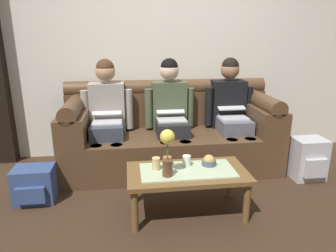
{
  "coord_description": "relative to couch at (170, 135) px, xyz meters",
  "views": [
    {
      "loc": [
        -0.47,
        -2.13,
        1.47
      ],
      "look_at": [
        -0.07,
        0.85,
        0.57
      ],
      "focal_mm": 32.97,
      "sensor_mm": 36.0,
      "label": 1
    }
  ],
  "objects": [
    {
      "name": "person_left",
      "position": [
        -0.69,
        -0.0,
        0.29
      ],
      "size": [
        0.56,
        0.67,
        1.22
      ],
      "color": "#383D4C",
      "rests_on": "ground_plane"
    },
    {
      "name": "couch",
      "position": [
        0.0,
        0.0,
        0.0
      ],
      "size": [
        2.33,
        0.88,
        0.96
      ],
      "color": "#513823",
      "rests_on": "ground_plane"
    },
    {
      "name": "ground_plane",
      "position": [
        0.0,
        -1.17,
        -0.37
      ],
      "size": [
        14.0,
        14.0,
        0.0
      ],
      "primitive_type": "plane",
      "color": "#382619"
    },
    {
      "name": "coffee_table",
      "position": [
        0.0,
        -1.01,
        -0.03
      ],
      "size": [
        0.99,
        0.52,
        0.4
      ],
      "color": "brown",
      "rests_on": "ground_plane"
    },
    {
      "name": "back_wall_patterned",
      "position": [
        0.0,
        0.53,
        1.08
      ],
      "size": [
        6.0,
        0.12,
        2.9
      ],
      "primitive_type": "cube",
      "color": "silver",
      "rests_on": "ground_plane"
    },
    {
      "name": "flower_vase",
      "position": [
        -0.18,
        -1.1,
        0.26
      ],
      "size": [
        0.12,
        0.12,
        0.38
      ],
      "color": "brown",
      "rests_on": "coffee_table"
    },
    {
      "name": "person_middle",
      "position": [
        0.0,
        -0.0,
        0.29
      ],
      "size": [
        0.56,
        0.67,
        1.22
      ],
      "color": "#232326",
      "rests_on": "ground_plane"
    },
    {
      "name": "cup_far_center",
      "position": [
        -0.15,
        -0.9,
        0.07
      ],
      "size": [
        0.07,
        0.07,
        0.08
      ],
      "primitive_type": "cylinder",
      "color": "#B26633",
      "rests_on": "coffee_table"
    },
    {
      "name": "person_right",
      "position": [
        0.69,
        -0.0,
        0.29
      ],
      "size": [
        0.56,
        0.67,
        1.22
      ],
      "color": "#595B66",
      "rests_on": "ground_plane"
    },
    {
      "name": "cup_near_left",
      "position": [
        -0.25,
        -0.97,
        0.08
      ],
      "size": [
        0.07,
        0.07,
        0.1
      ],
      "primitive_type": "cylinder",
      "color": "#DBB77A",
      "rests_on": "coffee_table"
    },
    {
      "name": "snack_bowl",
      "position": [
        0.2,
        -0.94,
        0.06
      ],
      "size": [
        0.12,
        0.12,
        0.1
      ],
      "color": "#4C5666",
      "rests_on": "coffee_table"
    },
    {
      "name": "backpack_right",
      "position": [
        1.39,
        -0.53,
        -0.15
      ],
      "size": [
        0.33,
        0.31,
        0.44
      ],
      "color": "#B7B7BC",
      "rests_on": "ground_plane"
    },
    {
      "name": "backpack_left",
      "position": [
        -1.33,
        -0.65,
        -0.21
      ],
      "size": [
        0.35,
        0.29,
        0.33
      ],
      "color": "#33477A",
      "rests_on": "ground_plane"
    },
    {
      "name": "cup_near_right",
      "position": [
        0.01,
        -0.93,
        0.07
      ],
      "size": [
        0.07,
        0.07,
        0.09
      ],
      "primitive_type": "cylinder",
      "color": "white",
      "rests_on": "coffee_table"
    }
  ]
}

